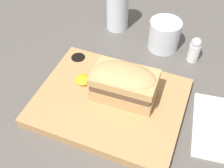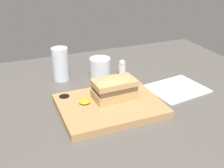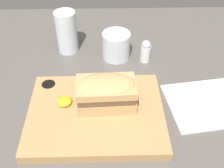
{
  "view_description": "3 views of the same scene",
  "coord_description": "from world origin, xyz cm",
  "px_view_note": "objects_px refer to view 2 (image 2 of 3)",
  "views": [
    {
      "loc": [
        16.51,
        -36.38,
        52.01
      ],
      "look_at": [
        1.86,
        0.36,
        8.89
      ],
      "focal_mm": 45.0,
      "sensor_mm": 36.0,
      "label": 1
    },
    {
      "loc": [
        -27.56,
        -72.57,
        48.82
      ],
      "look_at": [
        4.62,
        5.65,
        7.79
      ],
      "focal_mm": 45.0,
      "sensor_mm": 36.0,
      "label": 2
    },
    {
      "loc": [
        4.2,
        -45.01,
        53.39
      ],
      "look_at": [
        5.49,
        5.64,
        7.56
      ],
      "focal_mm": 45.0,
      "sensor_mm": 36.0,
      "label": 3
    }
  ],
  "objects_px": {
    "serving_board": "(109,105)",
    "water_glass": "(61,66)",
    "napkin": "(177,89)",
    "wine_glass": "(100,68)",
    "salt_shaker": "(122,68)",
    "sandwich": "(115,87)"
  },
  "relations": [
    {
      "from": "sandwich",
      "to": "wine_glass",
      "type": "height_order",
      "value": "sandwich"
    },
    {
      "from": "water_glass",
      "to": "wine_glass",
      "type": "bearing_deg",
      "value": -14.69
    },
    {
      "from": "serving_board",
      "to": "napkin",
      "type": "bearing_deg",
      "value": 6.22
    },
    {
      "from": "serving_board",
      "to": "salt_shaker",
      "type": "height_order",
      "value": "salt_shaker"
    },
    {
      "from": "salt_shaker",
      "to": "serving_board",
      "type": "bearing_deg",
      "value": -123.6
    },
    {
      "from": "serving_board",
      "to": "sandwich",
      "type": "distance_m",
      "value": 0.06
    },
    {
      "from": "serving_board",
      "to": "water_glass",
      "type": "height_order",
      "value": "water_glass"
    },
    {
      "from": "salt_shaker",
      "to": "wine_glass",
      "type": "bearing_deg",
      "value": 165.45
    },
    {
      "from": "serving_board",
      "to": "wine_glass",
      "type": "relative_size",
      "value": 3.88
    },
    {
      "from": "napkin",
      "to": "wine_glass",
      "type": "bearing_deg",
      "value": 137.14
    },
    {
      "from": "serving_board",
      "to": "water_glass",
      "type": "distance_m",
      "value": 0.3
    },
    {
      "from": "napkin",
      "to": "sandwich",
      "type": "bearing_deg",
      "value": -176.48
    },
    {
      "from": "sandwich",
      "to": "wine_glass",
      "type": "xyz_separation_m",
      "value": [
        0.03,
        0.22,
        -0.03
      ]
    },
    {
      "from": "serving_board",
      "to": "napkin",
      "type": "xyz_separation_m",
      "value": [
        0.28,
        0.03,
        -0.01
      ]
    },
    {
      "from": "water_glass",
      "to": "wine_glass",
      "type": "relative_size",
      "value": 1.57
    },
    {
      "from": "napkin",
      "to": "water_glass",
      "type": "bearing_deg",
      "value": 146.45
    },
    {
      "from": "napkin",
      "to": "salt_shaker",
      "type": "bearing_deg",
      "value": 126.67
    },
    {
      "from": "serving_board",
      "to": "sandwich",
      "type": "xyz_separation_m",
      "value": [
        0.03,
        0.01,
        0.05
      ]
    },
    {
      "from": "sandwich",
      "to": "wine_glass",
      "type": "distance_m",
      "value": 0.23
    },
    {
      "from": "water_glass",
      "to": "napkin",
      "type": "relative_size",
      "value": 0.59
    },
    {
      "from": "sandwich",
      "to": "salt_shaker",
      "type": "bearing_deg",
      "value": 59.73
    },
    {
      "from": "salt_shaker",
      "to": "napkin",
      "type": "bearing_deg",
      "value": -53.33
    }
  ]
}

